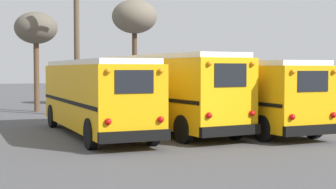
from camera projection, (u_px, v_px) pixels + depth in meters
ground_plane at (175, 134)px, 21.61m from camera, size 160.00×160.00×0.00m
school_bus_0 at (95, 94)px, 21.03m from camera, size 2.97×10.05×3.08m
school_bus_1 at (168, 90)px, 22.19m from camera, size 2.93×9.58×3.33m
school_bus_2 at (235, 92)px, 23.21m from camera, size 2.82×10.76×3.04m
utility_pole at (77, 39)px, 29.69m from camera, size 1.80×0.32×8.70m
bare_tree_0 at (36, 30)px, 32.65m from camera, size 2.70×2.70×6.35m
bare_tree_1 at (134, 18)px, 37.07m from camera, size 3.25×3.25×7.73m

